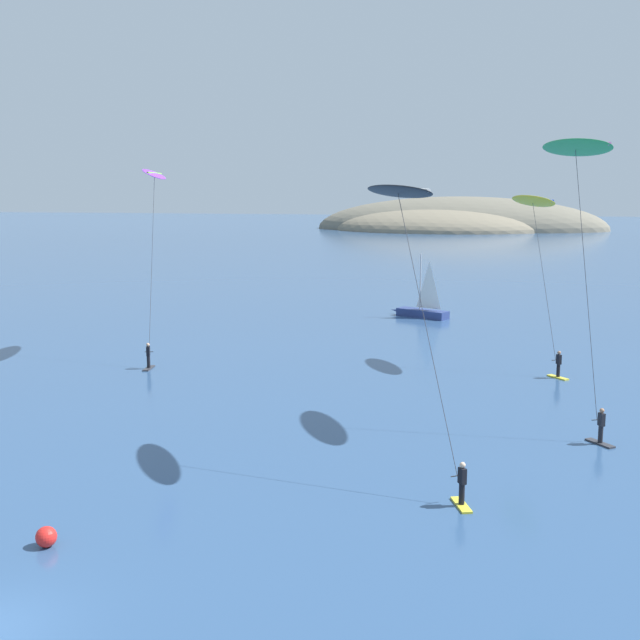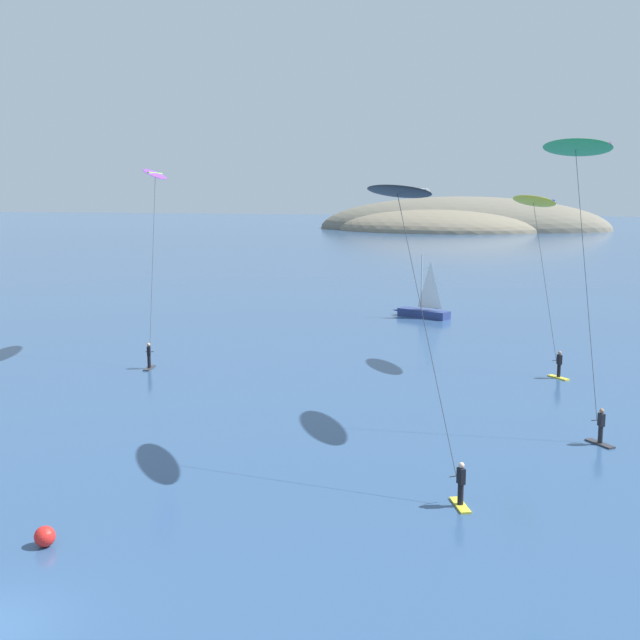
# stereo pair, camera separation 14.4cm
# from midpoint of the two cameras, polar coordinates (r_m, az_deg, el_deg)

# --- Properties ---
(headland_island) EXTENTS (76.82, 44.88, 17.46)m
(headland_island) POSITION_cam_midpoint_polar(r_m,az_deg,el_deg) (218.29, 9.58, 6.37)
(headland_island) COLOR #7A705B
(headland_island) RESTS_ON ground
(sailboat_near) EXTENTS (5.68, 3.66, 5.70)m
(sailboat_near) POSITION_cam_midpoint_polar(r_m,az_deg,el_deg) (72.97, 7.25, 0.72)
(sailboat_near) COLOR navy
(sailboat_near) RESTS_ON ground
(kitesurfer_black) EXTENTS (5.49, 8.22, 11.90)m
(kitesurfer_black) POSITION_cam_midpoint_polar(r_m,az_deg,el_deg) (33.30, 5.99, 7.52)
(kitesurfer_black) COLOR yellow
(kitesurfer_black) RESTS_ON ground
(kitesurfer_yellow) EXTENTS (4.12, 6.74, 11.24)m
(kitesurfer_yellow) POSITION_cam_midpoint_polar(r_m,az_deg,el_deg) (53.60, 15.16, 7.24)
(kitesurfer_yellow) COLOR yellow
(kitesurfer_yellow) RESTS_ON ground
(kitesurfer_green) EXTENTS (3.93, 6.79, 14.03)m
(kitesurfer_green) POSITION_cam_midpoint_polar(r_m,az_deg,el_deg) (40.46, 17.93, 10.33)
(kitesurfer_green) COLOR #2D2D33
(kitesurfer_green) RESTS_ON ground
(kitesurfer_purple) EXTENTS (2.93, 8.85, 12.96)m
(kitesurfer_purple) POSITION_cam_midpoint_polar(r_m,az_deg,el_deg) (56.70, -11.59, 9.32)
(kitesurfer_purple) COLOR #2D2D33
(kitesurfer_purple) RESTS_ON ground
(marker_buoy) EXTENTS (0.70, 0.70, 0.70)m
(marker_buoy) POSITION_cam_midpoint_polar(r_m,az_deg,el_deg) (28.86, -18.84, -14.36)
(marker_buoy) COLOR red
(marker_buoy) RESTS_ON ground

